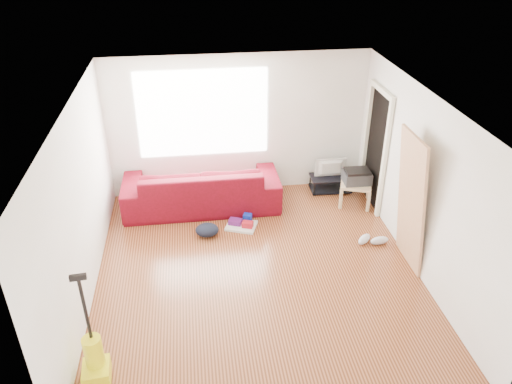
{
  "coord_description": "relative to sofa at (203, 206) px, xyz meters",
  "views": [
    {
      "loc": [
        -0.78,
        -5.57,
        4.5
      ],
      "look_at": [
        0.06,
        0.6,
        0.98
      ],
      "focal_mm": 35.0,
      "sensor_mm": 36.0,
      "label": 1
    }
  ],
  "objects": [
    {
      "name": "tv_stand",
      "position": [
        2.35,
        0.27,
        0.15
      ],
      "size": [
        0.74,
        0.44,
        0.27
      ],
      "rotation": [
        0.0,
        0.0,
        -0.03
      ],
      "color": "black",
      "rests_on": "ground"
    },
    {
      "name": "toilet_paper",
      "position": [
        -0.0,
        -0.19,
        0.2
      ],
      "size": [
        0.12,
        0.12,
        0.11
      ],
      "primitive_type": "cylinder",
      "color": "white",
      "rests_on": "bucket"
    },
    {
      "name": "cleaning_tray",
      "position": [
        0.61,
        -0.73,
        0.05
      ],
      "size": [
        0.58,
        0.52,
        0.17
      ],
      "rotation": [
        0.0,
        0.0,
        -0.37
      ],
      "color": "silver",
      "rests_on": "ground"
    },
    {
      "name": "room",
      "position": [
        0.77,
        -1.8,
        1.25
      ],
      "size": [
        4.51,
        5.01,
        2.51
      ],
      "color": "#4F2813",
      "rests_on": "ground"
    },
    {
      "name": "sneakers",
      "position": [
        2.55,
        -1.47,
        0.06
      ],
      "size": [
        0.53,
        0.3,
        0.12
      ],
      "rotation": [
        0.0,
        0.0,
        0.32
      ],
      "color": "silver",
      "rests_on": "ground"
    },
    {
      "name": "bucket",
      "position": [
        0.03,
        -0.2,
        0.0
      ],
      "size": [
        0.35,
        0.35,
        0.29
      ],
      "primitive_type": "cylinder",
      "rotation": [
        0.0,
        0.0,
        -0.26
      ],
      "color": "#1B46A9",
      "rests_on": "ground"
    },
    {
      "name": "printer",
      "position": [
        2.65,
        -0.26,
        0.53
      ],
      "size": [
        0.46,
        0.36,
        0.24
      ],
      "rotation": [
        0.0,
        0.0,
        -0.02
      ],
      "color": "#2C2D30",
      "rests_on": "side_table"
    },
    {
      "name": "tv",
      "position": [
        2.35,
        0.27,
        0.44
      ],
      "size": [
        0.58,
        0.08,
        0.33
      ],
      "primitive_type": "imported",
      "rotation": [
        0.0,
        0.0,
        3.14
      ],
      "color": "black",
      "rests_on": "tv_stand"
    },
    {
      "name": "backpack",
      "position": [
        0.04,
        -0.92,
        0.0
      ],
      "size": [
        0.38,
        0.31,
        0.2
      ],
      "primitive_type": "ellipsoid",
      "rotation": [
        0.0,
        0.0,
        -0.04
      ],
      "color": "black",
      "rests_on": "ground"
    },
    {
      "name": "vacuum",
      "position": [
        -1.3,
        -3.52,
        0.26
      ],
      "size": [
        0.32,
        0.35,
        1.38
      ],
      "rotation": [
        0.0,
        0.0,
        0.09
      ],
      "color": "yellow",
      "rests_on": "ground"
    },
    {
      "name": "sofa",
      "position": [
        0.0,
        0.0,
        0.0
      ],
      "size": [
        2.65,
        1.03,
        0.77
      ],
      "primitive_type": "imported",
      "rotation": [
        0.0,
        0.0,
        3.14
      ],
      "color": "#45080E",
      "rests_on": "ground"
    },
    {
      "name": "door_panel",
      "position": [
        2.83,
        -1.96,
        0.0
      ],
      "size": [
        0.25,
        0.81,
        2.01
      ],
      "primitive_type": "cube",
      "rotation": [
        0.0,
        -0.1,
        0.0
      ],
      "color": "tan",
      "rests_on": "ground"
    },
    {
      "name": "side_table",
      "position": [
        2.65,
        -0.26,
        0.35
      ],
      "size": [
        0.65,
        0.65,
        0.42
      ],
      "rotation": [
        0.0,
        0.0,
        -0.33
      ],
      "color": "tan",
      "rests_on": "ground"
    }
  ]
}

